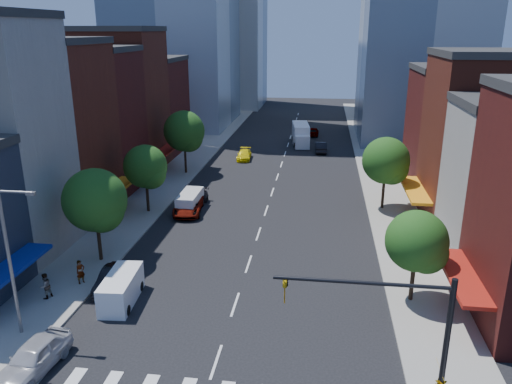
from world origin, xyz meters
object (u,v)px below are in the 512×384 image
taxi (244,155)px  traffic_car_oncoming (321,147)px  cargo_van_far (190,202)px  parked_car_third (189,206)px  cargo_van_near (121,290)px  parked_car_rear (193,200)px  box_truck (301,135)px  parked_car_front (34,357)px  traffic_car_far (313,132)px  parked_car_second (112,279)px  pedestrian_far (45,286)px  pedestrian_near (80,272)px

taxi → traffic_car_oncoming: traffic_car_oncoming is taller
cargo_van_far → parked_car_third: bearing=-90.2°
cargo_van_near → cargo_van_far: (-0.01, 17.61, -0.01)m
parked_car_rear → box_truck: 31.80m
cargo_van_near → cargo_van_far: 17.61m
parked_car_front → traffic_car_oncoming: parked_car_front is taller
traffic_car_oncoming → parked_car_rear: bearing=61.4°
cargo_van_near → traffic_car_far: 57.42m
parked_car_second → traffic_car_oncoming: traffic_car_oncoming is taller
parked_car_third → traffic_car_far: parked_car_third is taller
traffic_car_far → pedestrian_far: bearing=75.8°
parked_car_second → parked_car_rear: size_ratio=0.89×
taxi → pedestrian_near: 37.32m
parked_car_second → parked_car_rear: 17.24m
box_truck → parked_car_second: bearing=-109.6°
parked_car_second → parked_car_rear: (1.35, 17.19, -0.01)m
cargo_van_far → pedestrian_far: (-5.10, -17.93, 0.09)m
parked_car_front → traffic_car_far: parked_car_front is taller
pedestrian_near → taxi: bearing=25.9°
pedestrian_far → cargo_van_near: bearing=116.4°
parked_car_third → taxi: parked_car_third is taller
parked_car_front → parked_car_second: parked_car_front is taller
box_truck → pedestrian_far: bearing=-113.1°
parked_car_second → traffic_car_oncoming: size_ratio=0.93×
traffic_car_oncoming → cargo_van_far: bearing=62.6°
cargo_van_near → pedestrian_far: 5.12m
cargo_van_near → pedestrian_near: 4.24m
cargo_van_far → pedestrian_far: size_ratio=2.52×
cargo_van_near → box_truck: box_truck is taller
parked_car_third → traffic_car_oncoming: 30.23m
parked_car_rear → pedestrian_near: pedestrian_near is taller
parked_car_third → traffic_car_oncoming: size_ratio=1.19×
parked_car_front → traffic_car_oncoming: bearing=80.8°
cargo_van_near → traffic_car_far: bearing=74.3°
cargo_van_near → pedestrian_far: bearing=179.1°
parked_car_second → cargo_van_near: size_ratio=0.92×
cargo_van_near → box_truck: size_ratio=0.58×
traffic_car_oncoming → cargo_van_near: bearing=71.9°
taxi → parked_car_rear: bearing=-99.5°
parked_car_rear → parked_car_second: bearing=-87.0°
parked_car_front → cargo_van_near: cargo_van_near is taller
parked_car_front → pedestrian_near: (-1.89, 9.19, 0.19)m
pedestrian_near → parked_car_rear: bearing=22.6°
parked_car_front → pedestrian_near: pedestrian_near is taller
parked_car_second → taxi: bearing=81.8°
parked_car_second → cargo_van_near: cargo_van_near is taller
box_truck → pedestrian_far: box_truck is taller
taxi → traffic_car_far: (9.13, 17.48, 0.07)m
parked_car_front → traffic_car_oncoming: (14.48, 51.81, -0.06)m
parked_car_rear → pedestrian_near: (-3.74, -17.03, 0.31)m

